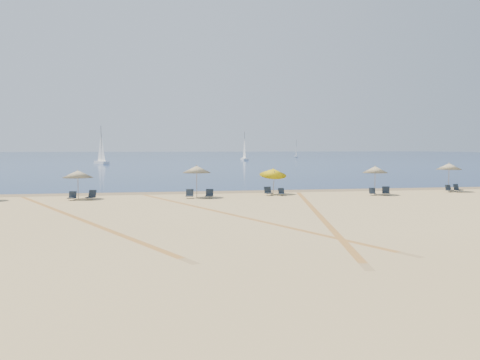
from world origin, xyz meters
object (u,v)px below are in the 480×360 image
at_px(umbrella_3, 273,172).
at_px(umbrella_4, 375,170).
at_px(chair_10, 457,188).
at_px(chair_3, 190,194).
at_px(chair_7, 372,192).
at_px(chair_2, 91,195).
at_px(umbrella_5, 449,166).
at_px(chair_1, 72,196).
at_px(chair_9, 449,189).
at_px(sailboat_2, 244,152).
at_px(chair_4, 209,194).
at_px(chair_5, 268,192).
at_px(sailboat_0, 101,152).
at_px(chair_6, 282,192).
at_px(chair_8, 386,191).
at_px(umbrella_2, 197,169).
at_px(umbrella_1, 78,174).
at_px(sailboat_1, 296,152).

height_order(umbrella_3, umbrella_4, umbrella_4).
xyz_separation_m(umbrella_3, chair_10, (16.54, -0.83, -1.57)).
relative_size(chair_3, chair_7, 1.10).
height_order(chair_2, chair_3, chair_2).
relative_size(umbrella_5, chair_10, 3.12).
xyz_separation_m(chair_1, chair_9, (31.63, 1.10, -0.01)).
distance_m(chair_10, sailboat_2, 110.92).
distance_m(umbrella_5, chair_1, 32.10).
height_order(chair_1, chair_4, chair_4).
relative_size(chair_5, sailboat_0, 0.09).
bearing_deg(chair_5, chair_6, -27.31).
bearing_deg(chair_1, chair_8, 7.01).
xyz_separation_m(chair_7, chair_10, (8.72, 1.49, 0.04)).
bearing_deg(chair_1, umbrella_5, 11.54).
distance_m(umbrella_2, chair_3, 2.07).
height_order(umbrella_4, chair_3, umbrella_4).
xyz_separation_m(chair_8, sailboat_0, (-29.45, 85.23, 2.40)).
bearing_deg(chair_9, chair_4, -179.33).
xyz_separation_m(chair_1, sailboat_2, (35.06, 111.90, 2.33)).
relative_size(chair_2, chair_5, 1.14).
height_order(umbrella_2, chair_4, umbrella_2).
distance_m(chair_9, sailboat_2, 110.88).
xyz_separation_m(chair_2, chair_6, (14.94, 0.41, -0.04)).
distance_m(chair_3, chair_4, 1.53).
height_order(chair_1, chair_6, chair_1).
xyz_separation_m(umbrella_1, chair_6, (15.98, -0.19, -1.64)).
bearing_deg(sailboat_1, umbrella_5, -85.51).
bearing_deg(sailboat_1, chair_10, -85.30).
bearing_deg(chair_10, umbrella_3, 159.68).
bearing_deg(chair_2, chair_1, -146.58).
bearing_deg(chair_1, chair_3, 7.57).
bearing_deg(chair_6, chair_10, -7.07).
bearing_deg(chair_10, chair_4, 165.98).
distance_m(chair_1, chair_10, 32.44).
height_order(umbrella_5, chair_8, umbrella_5).
bearing_deg(umbrella_1, umbrella_2, -2.88).
distance_m(umbrella_3, umbrella_5, 16.11).
height_order(umbrella_2, chair_3, umbrella_2).
height_order(chair_10, sailboat_0, sailboat_0).
height_order(chair_5, chair_9, chair_5).
xyz_separation_m(umbrella_5, chair_3, (-23.27, -1.86, -1.93)).
bearing_deg(chair_10, sailboat_0, 96.46).
distance_m(chair_4, sailboat_0, 86.23).
xyz_separation_m(chair_10, sailboat_2, (2.64, 110.86, 2.31)).
xyz_separation_m(umbrella_4, sailboat_0, (-28.77, 84.62, 0.62)).
bearing_deg(chair_8, chair_1, -157.78).
bearing_deg(umbrella_4, chair_9, 8.40).
height_order(chair_6, chair_7, chair_6).
xyz_separation_m(umbrella_4, chair_2, (-22.76, 0.23, -1.78)).
bearing_deg(chair_4, umbrella_1, -171.52).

